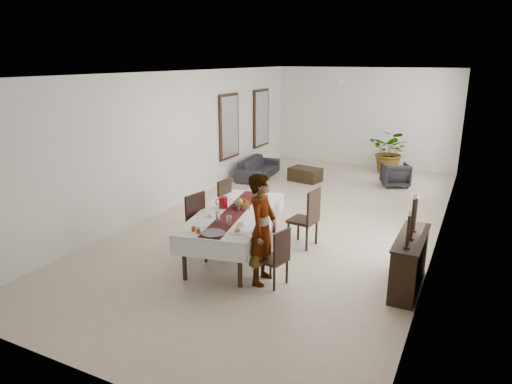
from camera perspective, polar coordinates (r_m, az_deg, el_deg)
name	(u,v)px	position (r m, az deg, el deg)	size (l,w,h in m)	color
floor	(295,218)	(10.37, 4.95, -3.27)	(6.00, 12.00, 0.00)	beige
ceiling	(299,72)	(9.78, 5.43, 14.68)	(6.00, 12.00, 0.02)	white
wall_back	(364,117)	(15.63, 13.37, 9.05)	(6.00, 0.02, 3.20)	white
wall_front	(84,247)	(5.07, -20.69, -6.50)	(6.00, 0.02, 3.20)	white
wall_left	(183,138)	(11.37, -9.12, 6.67)	(0.02, 12.00, 3.20)	white
wall_right	(446,162)	(9.32, 22.64, 3.47)	(0.02, 12.00, 3.20)	white
dining_table_top	(234,214)	(8.27, -2.71, -2.73)	(1.07, 2.56, 0.05)	black
table_leg_fl	(184,259)	(7.52, -8.96, -8.22)	(0.07, 0.07, 0.75)	black
table_leg_fr	(240,265)	(7.22, -2.03, -9.12)	(0.07, 0.07, 0.75)	black
table_leg_bl	(231,212)	(9.63, -3.16, -2.45)	(0.07, 0.07, 0.75)	black
table_leg_br	(274,215)	(9.40, 2.30, -2.93)	(0.07, 0.07, 0.75)	black
tablecloth_top	(234,212)	(8.26, -2.72, -2.52)	(1.26, 2.75, 0.01)	white
tablecloth_drape_left	(202,217)	(8.51, -6.72, -3.14)	(0.01, 2.75, 0.32)	white
tablecloth_drape_right	(268,223)	(8.15, 1.49, -3.92)	(0.01, 2.75, 0.32)	white
tablecloth_drape_near	(208,249)	(7.11, -6.07, -7.16)	(1.26, 0.01, 0.32)	white
tablecloth_drape_far	(254,199)	(9.56, -0.22, -0.83)	(1.26, 0.01, 0.32)	white
table_runner	(234,212)	(8.26, -2.72, -2.47)	(0.37, 2.67, 0.00)	#54181A
red_pitcher	(223,202)	(8.45, -4.12, -1.30)	(0.16, 0.16, 0.21)	maroon
pitcher_handle	(219,202)	(8.48, -4.70, -1.25)	(0.13, 0.13, 0.02)	maroon
wine_glass_near	(229,220)	(7.57, -3.39, -3.55)	(0.07, 0.07, 0.18)	white
wine_glass_mid	(218,217)	(7.74, -4.80, -3.13)	(0.07, 0.07, 0.18)	silver
wine_glass_far	(238,206)	(8.26, -2.26, -1.80)	(0.07, 0.07, 0.18)	silver
teacup_right	(241,224)	(7.58, -1.88, -3.97)	(0.10, 0.10, 0.06)	white
saucer_right	(241,225)	(7.59, -1.87, -4.15)	(0.16, 0.16, 0.01)	silver
teacup_left	(210,215)	(8.02, -5.71, -2.90)	(0.10, 0.10, 0.06)	white
saucer_left	(210,217)	(8.02, -5.71, -3.07)	(0.16, 0.16, 0.01)	silver
plate_near_right	(237,232)	(7.30, -2.36, -5.01)	(0.26, 0.26, 0.02)	white
bread_near_right	(237,230)	(7.28, -2.36, -4.80)	(0.10, 0.10, 0.10)	tan
plate_near_left	(201,225)	(7.65, -6.83, -4.08)	(0.26, 0.26, 0.02)	white
plate_far_left	(227,200)	(8.89, -3.67, -1.06)	(0.26, 0.26, 0.02)	white
serving_tray	(213,233)	(7.26, -5.40, -5.16)	(0.38, 0.38, 0.02)	#47484C
jam_jar_a	(198,231)	(7.30, -7.23, -4.84)	(0.07, 0.07, 0.08)	#9C5116
jam_jar_b	(194,229)	(7.40, -7.81, -4.58)	(0.07, 0.07, 0.08)	#8D3714
fruit_basket	(241,205)	(8.47, -1.83, -1.61)	(0.32, 0.32, 0.11)	brown
fruit_red	(243,200)	(8.45, -1.59, -1.06)	(0.10, 0.10, 0.10)	maroon
fruit_green	(240,200)	(8.48, -2.05, -1.00)	(0.09, 0.09, 0.09)	olive
fruit_yellow	(241,201)	(8.39, -1.94, -1.20)	(0.09, 0.09, 0.09)	yellow
chair_right_near_seat	(272,260)	(7.29, 2.07, -8.44)	(0.40, 0.40, 0.05)	black
chair_right_near_leg_fl	(274,279)	(7.18, 2.29, -10.83)	(0.04, 0.04, 0.40)	black
chair_right_near_leg_fr	(287,272)	(7.42, 3.87, -9.92)	(0.04, 0.04, 0.40)	black
chair_right_near_leg_bl	(258,273)	(7.36, 0.22, -10.08)	(0.04, 0.04, 0.40)	black
chair_right_near_leg_br	(271,266)	(7.59, 1.83, -9.23)	(0.04, 0.04, 0.40)	black
chair_right_near_back	(282,246)	(7.08, 3.27, -6.81)	(0.40, 0.04, 0.51)	black
chair_right_far_seat	(303,220)	(8.75, 5.87, -3.56)	(0.48, 0.48, 0.06)	black
chair_right_far_leg_fl	(307,239)	(8.60, 6.35, -5.86)	(0.05, 0.05, 0.48)	black
chair_right_far_leg_fr	(316,232)	(8.93, 7.55, -5.04)	(0.05, 0.05, 0.48)	black
chair_right_far_leg_bl	(288,235)	(8.78, 4.06, -5.33)	(0.05, 0.05, 0.48)	black
chair_right_far_leg_br	(298,228)	(9.10, 5.31, -4.55)	(0.05, 0.05, 0.48)	black
chair_right_far_back	(314,206)	(8.55, 7.23, -1.75)	(0.48, 0.04, 0.62)	black
chair_left_near_seat	(205,230)	(8.31, -6.42, -4.70)	(0.48, 0.48, 0.05)	black
chair_left_near_leg_fl	(205,238)	(8.66, -6.41, -5.69)	(0.05, 0.05, 0.48)	black
chair_left_near_leg_fr	(190,244)	(8.41, -8.28, -6.48)	(0.05, 0.05, 0.48)	black
chair_left_near_leg_bl	(221,243)	(8.42, -4.44, -6.32)	(0.05, 0.05, 0.48)	black
chair_left_near_leg_br	(206,250)	(8.15, -6.30, -7.16)	(0.05, 0.05, 0.48)	black
chair_left_near_back	(195,210)	(8.34, -7.59, -2.25)	(0.48, 0.04, 0.62)	black
chair_left_far_seat	(234,210)	(9.31, -2.79, -2.32)	(0.48, 0.48, 0.05)	black
chair_left_far_leg_fl	(231,218)	(9.65, -3.13, -3.29)	(0.05, 0.05, 0.47)	black
chair_left_far_leg_fr	(221,224)	(9.34, -4.41, -3.99)	(0.05, 0.05, 0.47)	black
chair_left_far_leg_bl	(247,221)	(9.46, -1.14, -3.69)	(0.05, 0.05, 0.47)	black
chair_left_far_leg_br	(237,227)	(9.14, -2.38, -4.42)	(0.05, 0.05, 0.47)	black
chair_left_far_back	(225,194)	(9.32, -3.94, -0.22)	(0.48, 0.04, 0.60)	black
woman	(262,229)	(7.19, 0.76, -4.68)	(0.65, 0.43, 1.79)	gray
sideboard_body	(409,263)	(7.56, 18.59, -8.43)	(0.37, 1.40, 0.84)	black
sideboard_top	(412,237)	(7.39, 18.89, -5.38)	(0.41, 1.45, 0.03)	black
candlestick_near_base	(406,248)	(6.91, 18.30, -6.61)	(0.09, 0.09, 0.03)	black
candlestick_near_shaft	(408,231)	(6.82, 18.48, -4.70)	(0.05, 0.05, 0.47)	black
candlestick_near_candle	(410,213)	(6.73, 18.69, -2.55)	(0.03, 0.03, 0.07)	beige
candlestick_mid_base	(411,239)	(7.25, 18.75, -5.55)	(0.09, 0.09, 0.03)	black
candlestick_mid_shaft	(413,219)	(7.14, 18.98, -3.19)	(0.05, 0.05, 0.61)	black
candlestick_mid_candle	(415,197)	(7.04, 19.24, -0.58)	(0.03, 0.03, 0.07)	white
candlestick_far_base	(414,231)	(7.60, 19.16, -4.58)	(0.09, 0.09, 0.03)	black
candlestick_far_shaft	(416,214)	(7.51, 19.36, -2.66)	(0.05, 0.05, 0.51)	black
candlestick_far_candle	(418,196)	(7.42, 19.57, -0.51)	(0.03, 0.03, 0.07)	beige
sofa	(258,168)	(13.84, 0.29, 3.05)	(1.95, 0.76, 0.57)	#2B282E
armchair	(395,175)	(13.40, 17.02, 2.06)	(0.70, 0.72, 0.65)	#2A272C
coffee_table	(305,174)	(13.47, 6.16, 2.19)	(0.89, 0.59, 0.39)	black
potted_plant	(391,151)	(14.86, 16.49, 4.88)	(1.23, 1.07, 1.37)	#355B24
mirror_frame_near	(229,127)	(13.18, -3.40, 8.16)	(0.06, 1.05, 1.85)	black
mirror_glass_near	(230,127)	(13.16, -3.27, 8.16)	(0.01, 0.90, 1.70)	silver
mirror_frame_far	(261,118)	(15.02, 0.63, 9.20)	(0.06, 1.05, 1.85)	black
mirror_glass_far	(262,118)	(15.00, 0.75, 9.20)	(0.01, 0.90, 1.70)	silver
fan_rod	(341,73)	(12.62, 10.52, 14.40)	(0.04, 0.04, 0.20)	silver
fan_hub	(340,81)	(12.63, 10.47, 13.50)	(0.16, 0.16, 0.08)	white
fan_blade_n	(344,80)	(12.96, 10.92, 13.54)	(0.10, 0.55, 0.01)	silver
fan_blade_s	(336,81)	(12.29, 10.00, 13.45)	(0.10, 0.55, 0.01)	beige
fan_blade_e	(353,81)	(12.54, 12.05, 13.39)	(0.55, 0.10, 0.01)	silver
fan_blade_w	(327,81)	(12.73, 8.92, 13.59)	(0.55, 0.10, 0.01)	white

